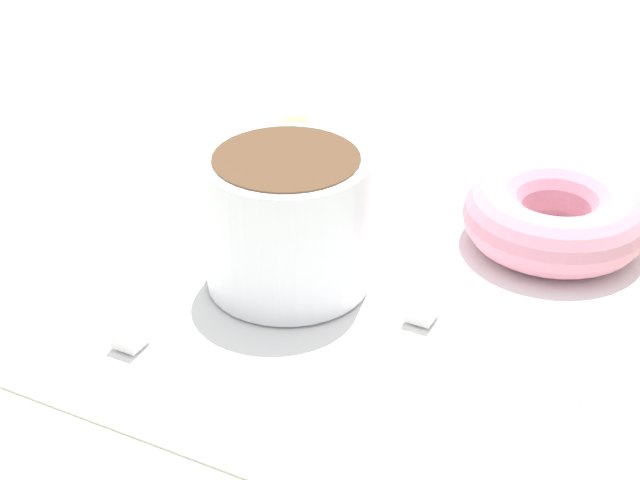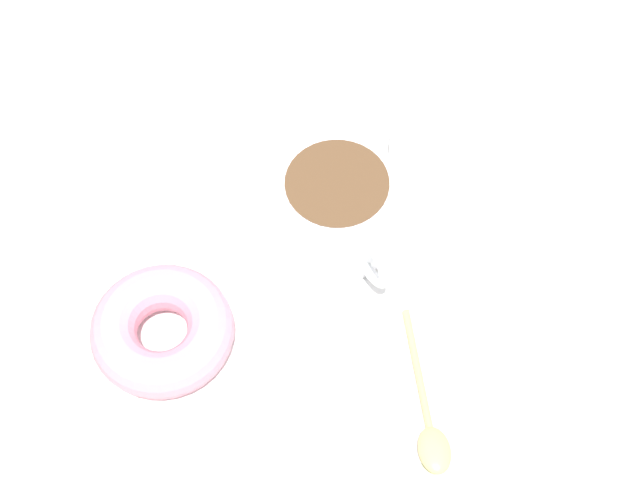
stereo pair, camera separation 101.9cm
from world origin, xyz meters
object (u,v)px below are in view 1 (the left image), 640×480
at_px(donut, 555,216).
at_px(sugar_cube, 129,332).
at_px(coffee_cup, 287,217).
at_px(sugar_cube_extra, 421,307).
at_px(spoon, 288,139).

xyz_separation_m(donut, sugar_cube, (-0.16, -0.20, -0.01)).
bearing_deg(coffee_cup, sugar_cube_extra, -0.93).
relative_size(coffee_cup, sugar_cube_extra, 7.34).
bearing_deg(donut, sugar_cube, -129.22).
bearing_deg(spoon, coffee_cup, -61.07).
bearing_deg(donut, spoon, 167.17).
xyz_separation_m(coffee_cup, sugar_cube, (-0.04, -0.09, -0.03)).
distance_m(coffee_cup, sugar_cube, 0.11).
height_order(coffee_cup, sugar_cube, coffee_cup).
relative_size(coffee_cup, spoon, 0.82).
height_order(donut, sugar_cube_extra, donut).
height_order(sugar_cube, sugar_cube_extra, same).
xyz_separation_m(donut, sugar_cube_extra, (-0.04, -0.11, -0.01)).
bearing_deg(sugar_cube_extra, sugar_cube, -143.89).
distance_m(donut, spoon, 0.21).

